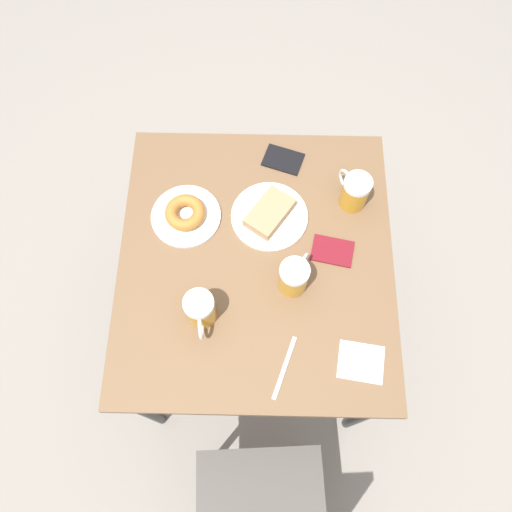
{
  "coord_description": "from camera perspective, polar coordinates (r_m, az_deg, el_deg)",
  "views": [
    {
      "loc": [
        -0.01,
        0.58,
        2.16
      ],
      "look_at": [
        0.0,
        0.0,
        0.77
      ],
      "focal_mm": 35.0,
      "sensor_mm": 36.0,
      "label": 1
    }
  ],
  "objects": [
    {
      "name": "table",
      "position": [
        1.59,
        -0.0,
        -1.21
      ],
      "size": [
        0.84,
        0.92,
        0.75
      ],
      "color": "brown",
      "rests_on": "ground_plane"
    },
    {
      "name": "ground_plane",
      "position": [
        2.24,
        -0.0,
        -7.61
      ],
      "size": [
        8.0,
        8.0,
        0.0
      ],
      "primitive_type": "plane",
      "color": "gray"
    },
    {
      "name": "passport_near_edge",
      "position": [
        1.69,
        3.1,
        10.95
      ],
      "size": [
        0.15,
        0.12,
        0.01
      ],
      "rotation": [
        0.0,
        0.0,
        1.25
      ],
      "color": "black",
      "rests_on": "table"
    },
    {
      "name": "fork",
      "position": [
        1.43,
        3.27,
        -12.61
      ],
      "size": [
        0.07,
        0.18,
        0.0
      ],
      "rotation": [
        0.0,
        0.0,
        2.81
      ],
      "color": "silver",
      "rests_on": "table"
    },
    {
      "name": "plate_with_donut",
      "position": [
        1.58,
        -8.06,
        4.76
      ],
      "size": [
        0.22,
        0.22,
        0.05
      ],
      "color": "white",
      "rests_on": "table"
    },
    {
      "name": "passport_far_edge",
      "position": [
        1.55,
        8.73,
        0.59
      ],
      "size": [
        0.14,
        0.11,
        0.01
      ],
      "rotation": [
        0.0,
        0.0,
        1.37
      ],
      "color": "maroon",
      "rests_on": "table"
    },
    {
      "name": "plate_with_cake",
      "position": [
        1.57,
        1.55,
        4.76
      ],
      "size": [
        0.24,
        0.24,
        0.05
      ],
      "color": "white",
      "rests_on": "table"
    },
    {
      "name": "beer_mug_center",
      "position": [
        1.44,
        4.37,
        -2.38
      ],
      "size": [
        0.09,
        0.12,
        0.12
      ],
      "color": "#C68C23",
      "rests_on": "table"
    },
    {
      "name": "beer_mug_right",
      "position": [
        1.59,
        11.19,
        7.26
      ],
      "size": [
        0.09,
        0.12,
        0.12
      ],
      "color": "#C68C23",
      "rests_on": "table"
    },
    {
      "name": "napkin_folded",
      "position": [
        1.46,
        11.89,
        -11.78
      ],
      "size": [
        0.14,
        0.13,
        0.0
      ],
      "rotation": [
        0.0,
        0.0,
        6.13
      ],
      "color": "white",
      "rests_on": "table"
    },
    {
      "name": "beer_mug_left",
      "position": [
        1.41,
        -6.36,
        -6.16
      ],
      "size": [
        0.09,
        0.13,
        0.12
      ],
      "color": "#C68C23",
      "rests_on": "table"
    }
  ]
}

